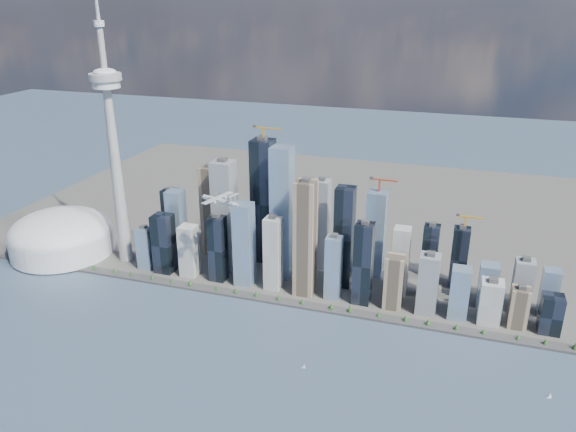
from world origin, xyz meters
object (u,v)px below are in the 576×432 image
(airplane, at_px, (220,200))
(sailboat_east, at_px, (550,396))
(dome_stadium, at_px, (61,235))
(sailboat_west, at_px, (304,366))
(needle_tower, at_px, (113,144))

(airplane, height_order, sailboat_east, airplane)
(dome_stadium, relative_size, sailboat_east, 22.42)
(dome_stadium, xyz_separation_m, sailboat_east, (891.34, -173.18, -36.58))
(airplane, bearing_deg, sailboat_west, -19.68)
(airplane, bearing_deg, dome_stadium, -176.32)
(airplane, xyz_separation_m, sailboat_east, (499.76, -88.90, -184.68))
(needle_tower, xyz_separation_m, sailboat_east, (751.34, -183.18, -232.98))
(needle_tower, distance_m, dome_stadium, 241.40)
(needle_tower, relative_size, airplane, 7.34)
(needle_tower, xyz_separation_m, airplane, (251.58, -94.28, -48.30))
(dome_stadium, distance_m, sailboat_west, 608.31)
(needle_tower, bearing_deg, airplane, -20.54)
(needle_tower, distance_m, sailboat_east, 807.68)
(needle_tower, xyz_separation_m, dome_stadium, (-140.00, -10.00, -196.40))
(needle_tower, height_order, sailboat_east, needle_tower)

